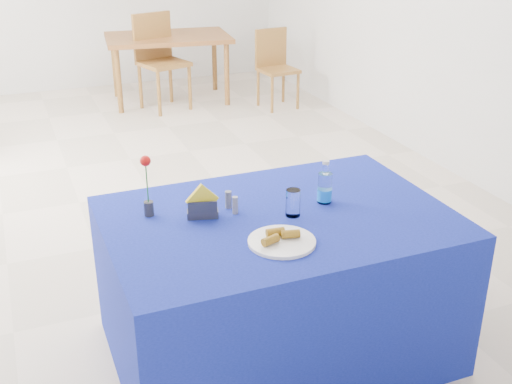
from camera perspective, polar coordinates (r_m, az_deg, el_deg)
floor at (r=5.19m, az=-9.38°, el=0.04°), size 7.00×7.00×0.00m
plate at (r=2.75m, az=2.30°, el=-4.43°), size 0.29×0.29×0.01m
drinking_glass at (r=2.97m, az=3.31°, el=-0.96°), size 0.07×0.07×0.13m
salt_shaker at (r=3.00m, az=-1.86°, el=-1.18°), size 0.03×0.03×0.08m
pepper_shaker at (r=3.05m, az=-2.47°, el=-0.68°), size 0.03×0.03×0.08m
blue_table at (r=3.18m, az=1.93°, el=-8.26°), size 1.60×1.10×0.76m
water_bottle at (r=3.12m, az=6.13°, el=0.30°), size 0.07×0.07×0.21m
napkin_holder at (r=2.96m, az=-4.78°, el=-1.40°), size 0.16×0.09×0.17m
rose_vase at (r=2.98m, az=-9.64°, el=0.43°), size 0.05×0.05×0.30m
oak_table at (r=7.52m, az=-7.83°, el=13.05°), size 1.47×1.04×0.76m
chair_bg_left at (r=7.29m, az=-8.65°, el=12.00°), size 0.58×0.58×1.03m
chair_bg_right at (r=7.29m, az=1.68°, el=11.43°), size 0.42×0.42×0.86m
banana_pieces at (r=2.75m, az=2.07°, el=-3.87°), size 0.19×0.11×0.04m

